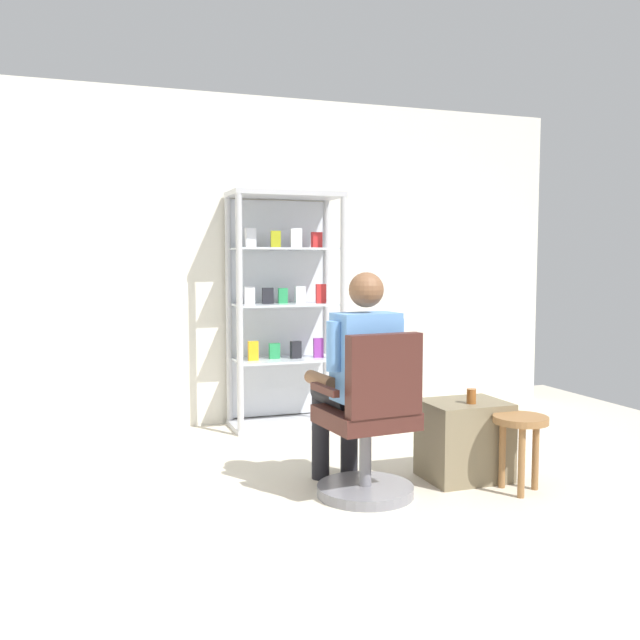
{
  "coord_description": "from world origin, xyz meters",
  "views": [
    {
      "loc": [
        -1.21,
        -2.73,
        1.35
      ],
      "look_at": [
        0.17,
        1.21,
        1.0
      ],
      "focal_mm": 39.34,
      "sensor_mm": 36.0,
      "label": 1
    }
  ],
  "objects_px": {
    "display_cabinet_main": "(283,308)",
    "wooden_stool": "(520,432)",
    "storage_crate": "(464,440)",
    "tea_glass": "(471,396)",
    "office_chair": "(370,431)",
    "seated_shopkeeper": "(357,371)"
  },
  "relations": [
    {
      "from": "storage_crate",
      "to": "wooden_stool",
      "type": "height_order",
      "value": "storage_crate"
    },
    {
      "from": "display_cabinet_main",
      "to": "storage_crate",
      "type": "xyz_separation_m",
      "value": [
        0.65,
        -1.76,
        -0.72
      ]
    },
    {
      "from": "office_chair",
      "to": "storage_crate",
      "type": "height_order",
      "value": "office_chair"
    },
    {
      "from": "office_chair",
      "to": "tea_glass",
      "type": "distance_m",
      "value": 0.72
    },
    {
      "from": "seated_shopkeeper",
      "to": "wooden_stool",
      "type": "distance_m",
      "value": 1.02
    },
    {
      "from": "tea_glass",
      "to": "wooden_stool",
      "type": "distance_m",
      "value": 0.36
    },
    {
      "from": "display_cabinet_main",
      "to": "seated_shopkeeper",
      "type": "height_order",
      "value": "display_cabinet_main"
    },
    {
      "from": "seated_shopkeeper",
      "to": "tea_glass",
      "type": "bearing_deg",
      "value": -6.7
    },
    {
      "from": "display_cabinet_main",
      "to": "tea_glass",
      "type": "relative_size",
      "value": 20.83
    },
    {
      "from": "display_cabinet_main",
      "to": "storage_crate",
      "type": "relative_size",
      "value": 3.82
    },
    {
      "from": "office_chair",
      "to": "seated_shopkeeper",
      "type": "relative_size",
      "value": 0.74
    },
    {
      "from": "display_cabinet_main",
      "to": "seated_shopkeeper",
      "type": "distance_m",
      "value": 1.77
    },
    {
      "from": "display_cabinet_main",
      "to": "seated_shopkeeper",
      "type": "bearing_deg",
      "value": -92.21
    },
    {
      "from": "display_cabinet_main",
      "to": "storage_crate",
      "type": "height_order",
      "value": "display_cabinet_main"
    },
    {
      "from": "tea_glass",
      "to": "office_chair",
      "type": "bearing_deg",
      "value": -173.66
    },
    {
      "from": "seated_shopkeeper",
      "to": "storage_crate",
      "type": "xyz_separation_m",
      "value": [
        0.72,
        -0.02,
        -0.47
      ]
    },
    {
      "from": "display_cabinet_main",
      "to": "tea_glass",
      "type": "xyz_separation_m",
      "value": [
        0.65,
        -1.83,
        -0.43
      ]
    },
    {
      "from": "seated_shopkeeper",
      "to": "tea_glass",
      "type": "distance_m",
      "value": 0.75
    },
    {
      "from": "storage_crate",
      "to": "tea_glass",
      "type": "xyz_separation_m",
      "value": [
        0.0,
        -0.07,
        0.29
      ]
    },
    {
      "from": "display_cabinet_main",
      "to": "wooden_stool",
      "type": "xyz_separation_m",
      "value": [
        0.82,
        -2.09,
        -0.61
      ]
    },
    {
      "from": "display_cabinet_main",
      "to": "wooden_stool",
      "type": "distance_m",
      "value": 2.33
    },
    {
      "from": "seated_shopkeeper",
      "to": "tea_glass",
      "type": "height_order",
      "value": "seated_shopkeeper"
    }
  ]
}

